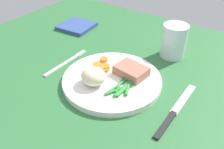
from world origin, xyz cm
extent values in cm
cube|color=#2D6B38|center=(0.00, 0.00, 1.00)|extent=(120.00, 90.00, 2.00)
cylinder|color=white|center=(-3.25, -2.72, 2.80)|extent=(25.46, 25.46, 1.60)
cube|color=#A86B56|center=(0.19, 1.29, 4.81)|extent=(8.59, 6.79, 2.43)
ellipsoid|color=beige|center=(-5.54, -7.30, 5.79)|extent=(6.19, 5.74, 4.38)
cylinder|color=orange|center=(-9.74, 2.38, 4.10)|extent=(2.21, 2.21, 1.00)
cylinder|color=orange|center=(-6.74, -1.51, 4.08)|extent=(2.48, 2.48, 0.96)
cylinder|color=orange|center=(-6.90, -0.58, 4.21)|extent=(2.32, 2.32, 1.21)
cylinder|color=orange|center=(-9.36, -1.18, 4.17)|extent=(2.31, 2.31, 1.14)
cylinder|color=orange|center=(-7.43, -2.54, 4.24)|extent=(2.30, 2.30, 1.29)
cylinder|color=#2D8C38|center=(0.94, -6.15, 3.96)|extent=(3.52, 6.77, 0.71)
cylinder|color=#2D8C38|center=(0.34, -3.70, 3.91)|extent=(2.86, 7.32, 0.63)
cylinder|color=#2D8C38|center=(2.30, -4.04, 3.96)|extent=(1.15, 8.52, 0.71)
cylinder|color=#2D8C38|center=(2.14, -3.33, 4.03)|extent=(3.67, 7.30, 0.85)
cylinder|color=#2D8C38|center=(1.90, -5.09, 4.00)|extent=(1.40, 7.22, 0.80)
cylinder|color=#2D8C38|center=(-0.48, -5.10, 3.96)|extent=(1.48, 8.27, 0.72)
cube|color=silver|center=(-19.56, -4.72, 2.20)|extent=(1.00, 13.00, 0.40)
cube|color=silver|center=(-20.16, 3.58, 2.20)|extent=(0.24, 3.60, 0.40)
cube|color=silver|center=(-19.76, 3.58, 2.20)|extent=(0.24, 3.60, 0.40)
cube|color=silver|center=(-19.36, 3.58, 2.20)|extent=(0.24, 3.60, 0.40)
cube|color=silver|center=(-18.96, 3.58, 2.20)|extent=(0.24, 3.60, 0.40)
cube|color=black|center=(14.44, -8.22, 2.20)|extent=(1.30, 9.00, 0.64)
cube|color=silver|center=(14.44, 1.78, 2.20)|extent=(1.70, 12.00, 0.40)
cylinder|color=silver|center=(3.67, 19.00, 6.98)|extent=(7.40, 7.40, 9.97)
cylinder|color=silver|center=(3.67, 19.00, 4.78)|extent=(6.80, 6.80, 5.56)
cube|color=#334C8C|center=(-33.66, 17.09, 2.64)|extent=(12.76, 12.44, 1.28)
camera|label=1|loc=(25.24, -42.56, 39.89)|focal=38.13mm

